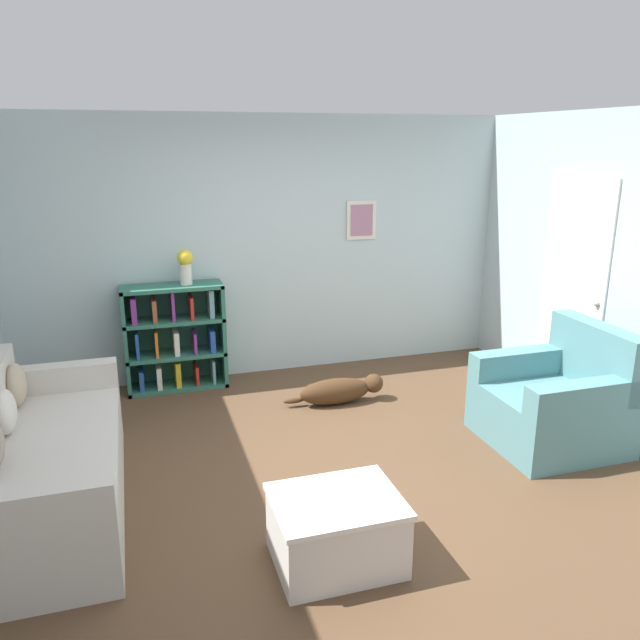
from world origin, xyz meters
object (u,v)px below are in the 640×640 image
Objects in this scene: dog at (340,390)px; coffee_table at (336,528)px; bookshelf at (175,337)px; couch at (38,466)px; vase at (185,265)px; recliner_chair at (557,402)px.

coffee_table is at bearing -109.45° from dog.
bookshelf is 1.69m from dog.
dog is (2.43, 1.08, -0.20)m from couch.
couch is 6.10× the size of vase.
couch is 1.97× the size of bookshelf.
vase is (1.17, 1.93, 0.89)m from couch.
dog is at bearing -33.77° from vase.
coffee_table is (1.67, -1.06, -0.11)m from couch.
dog is (-1.41, 1.22, -0.21)m from recliner_chair.
coffee_table is at bearing -80.37° from vase.
bookshelf is at bearing 148.39° from dog.
recliner_chair is 1.01× the size of dog.
dog is at bearing -31.61° from bookshelf.
couch is at bearing -117.76° from bookshelf.
coffee_table is at bearing -32.27° from couch.
recliner_chair is (2.81, -2.08, -0.17)m from bookshelf.
couch reaches higher than dog.
couch is at bearing 177.94° from recliner_chair.
vase is (-2.67, 2.06, 0.88)m from recliner_chair.
couch reaches higher than coffee_table.
vase is at bearing 58.79° from couch.
recliner_chair reaches higher than dog.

